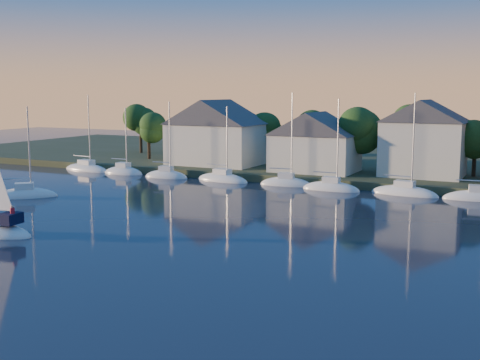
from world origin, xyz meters
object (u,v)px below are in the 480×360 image
Objects in this scene: clubhouse_west at (216,131)px; clubhouse_east at (424,137)px; clubhouse_centre at (315,141)px; drifting_sailboat_left at (25,197)px.

clubhouse_east reaches higher than clubhouse_west.
clubhouse_east is (14.00, 2.00, 0.87)m from clubhouse_centre.
clubhouse_centre is 38.00m from drifting_sailboat_left.
clubhouse_west reaches higher than drifting_sailboat_left.
clubhouse_centre is at bearing 8.06° from drifting_sailboat_left.
clubhouse_east is at bearing -3.07° from drifting_sailboat_left.
clubhouse_east is at bearing 8.13° from clubhouse_centre.
clubhouse_west is 1.21× the size of drifting_sailboat_left.
clubhouse_east is 0.93× the size of drifting_sailboat_left.
drifting_sailboat_left is (-8.12, -29.94, -5.84)m from clubhouse_west.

